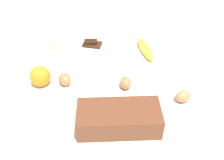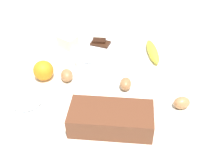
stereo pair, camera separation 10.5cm
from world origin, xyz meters
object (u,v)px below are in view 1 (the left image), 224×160
Objects in this scene: banana at (145,49)px; orange_fruit at (40,76)px; chocolate_plate at (92,45)px; loaf_pan at (119,118)px; egg_loose at (183,96)px; egg_near_butter at (126,83)px; butter_block at (59,45)px; sugar_bowl at (84,62)px; egg_beside_bowl at (65,79)px; flour_bowl at (31,112)px.

orange_fruit reaches higher than banana.
orange_fruit is 0.64× the size of chocolate_plate.
loaf_pan is 0.28m from egg_loose.
egg_near_butter is 0.23m from egg_loose.
orange_fruit is 0.25m from butter_block.
chocolate_plate is at bearing -91.11° from sugar_bowl.
sugar_bowl is at bearing -115.95° from egg_beside_bowl.
sugar_bowl is at bearing -111.57° from flour_bowl.
butter_block reaches higher than chocolate_plate.
orange_fruit is (0.34, -0.18, -0.00)m from loaf_pan.
egg_near_butter is at bearing -146.61° from flour_bowl.
flour_bowl is 0.76× the size of banana.
butter_block reaches higher than egg_beside_bowl.
egg_loose is 0.48× the size of chocolate_plate.
banana is 0.26m from chocolate_plate.
banana is 2.28× the size of orange_fruit.
egg_beside_bowl is (0.25, 0.01, 0.00)m from egg_near_butter.
egg_beside_bowl is at bearing -169.76° from orange_fruit.
loaf_pan reaches higher than egg_beside_bowl.
loaf_pan is at bearing 80.61° from banana.
egg_near_butter is 0.97× the size of egg_beside_bowl.
flour_bowl is at bearing 16.19° from egg_loose.
orange_fruit reaches higher than egg_loose.
butter_block is (0.15, -0.12, 0.00)m from sugar_bowl.
butter_block is (0.41, 0.03, 0.01)m from banana.
egg_beside_bowl reaches higher than banana.
egg_beside_bowl is (-0.09, 0.23, -0.01)m from butter_block.
butter_block reaches higher than egg_loose.
orange_fruit is 0.56m from egg_loose.
sugar_bowl reaches higher than egg_near_butter.
banana is 0.42m from egg_beside_bowl.
egg_loose is (-0.15, 0.31, 0.00)m from banana.
loaf_pan is 2.05× the size of flour_bowl.
flour_bowl is 1.74× the size of orange_fruit.
orange_fruit is at bearing 34.54° from banana.
egg_near_butter is (-0.34, 0.23, -0.01)m from butter_block.
chocolate_plate is at bearing -55.83° from egg_near_butter.
chocolate_plate is (-0.16, -0.30, -0.03)m from orange_fruit.
sugar_bowl is at bearing -138.78° from orange_fruit.
butter_block is at bearing -38.40° from sugar_bowl.
chocolate_plate is (0.18, -0.48, -0.03)m from loaf_pan.
loaf_pan is 4.77× the size of egg_near_butter.
flour_bowl reaches higher than sugar_bowl.
orange_fruit is 1.29× the size of egg_beside_bowl.
loaf_pan reaches higher than flour_bowl.
butter_block is 1.44× the size of egg_loose.
flour_bowl is 0.43m from butter_block.
butter_block is at bearing 17.79° from chocolate_plate.
egg_near_butter is at bearing 74.63° from banana.
egg_loose is (-0.54, -0.16, -0.01)m from flour_bowl.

